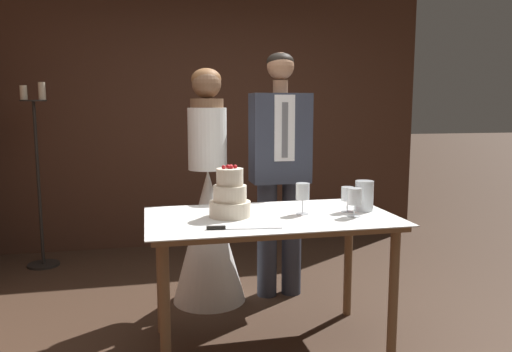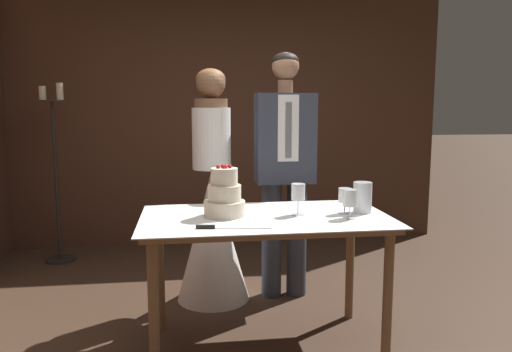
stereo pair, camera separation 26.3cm
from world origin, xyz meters
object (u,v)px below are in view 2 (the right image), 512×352
at_px(tiered_cake, 225,197).
at_px(candle_stand, 56,180).
at_px(cake_table, 265,231).
at_px(wine_glass_near, 345,197).
at_px(cake_knife, 219,227).
at_px(bride, 212,217).
at_px(wine_glass_middle, 298,194).
at_px(groom, 285,163).
at_px(hurricane_candle, 362,198).
at_px(wine_glass_far, 350,199).

distance_m(tiered_cake, candle_stand, 2.36).
distance_m(cake_table, wine_glass_near, 0.52).
height_order(cake_knife, bride, bride).
height_order(cake_table, tiered_cake, tiered_cake).
distance_m(cake_table, cake_knife, 0.41).
height_order(wine_glass_middle, bride, bride).
xyz_separation_m(wine_glass_middle, groom, (0.07, 0.79, 0.09)).
bearing_deg(hurricane_candle, candle_stand, 139.63).
relative_size(cake_table, candle_stand, 0.88).
relative_size(cake_knife, wine_glass_far, 2.38).
xyz_separation_m(cake_knife, candle_stand, (-1.36, 2.19, -0.05)).
bearing_deg(bride, wine_glass_far, -51.07).
bearing_deg(tiered_cake, hurricane_candle, -1.40).
bearing_deg(wine_glass_far, cake_table, 165.17).
height_order(cake_knife, groom, groom).
height_order(tiered_cake, cake_knife, tiered_cake).
distance_m(cake_knife, wine_glass_middle, 0.57).
distance_m(tiered_cake, hurricane_candle, 0.83).
bearing_deg(wine_glass_middle, tiered_cake, 175.87).
bearing_deg(cake_table, cake_knife, -137.37).
bearing_deg(cake_table, tiered_cake, 171.86).
bearing_deg(cake_table, candle_stand, 130.62).
relative_size(wine_glass_middle, groom, 0.10).
height_order(tiered_cake, groom, groom).
relative_size(cake_table, cake_knife, 3.64).
relative_size(groom, candle_stand, 1.11).
height_order(wine_glass_middle, hurricane_candle, wine_glass_middle).
xyz_separation_m(cake_knife, wine_glass_middle, (0.49, 0.27, 0.12)).
bearing_deg(candle_stand, wine_glass_middle, -46.14).
bearing_deg(bride, hurricane_candle, -42.00).
relative_size(hurricane_candle, bride, 0.11).
xyz_separation_m(cake_table, hurricane_candle, (0.60, 0.01, 0.18)).
height_order(cake_table, hurricane_candle, hurricane_candle).
bearing_deg(cake_knife, tiered_cake, 87.34).
distance_m(cake_table, tiered_cake, 0.32).
bearing_deg(cake_knife, groom, 69.60).
distance_m(cake_table, groom, 0.89).
distance_m(wine_glass_middle, wine_glass_far, 0.30).
xyz_separation_m(cake_knife, wine_glass_far, (0.76, 0.14, 0.11)).
relative_size(cake_table, groom, 0.79).
bearing_deg(candle_stand, groom, -30.44).
height_order(wine_glass_far, hurricane_candle, hurricane_candle).
xyz_separation_m(wine_glass_far, bride, (-0.74, 0.92, -0.29)).
relative_size(wine_glass_near, groom, 0.08).
bearing_deg(cake_knife, cake_table, 50.10).
relative_size(wine_glass_far, hurricane_candle, 0.90).
bearing_deg(cake_knife, bride, 96.46).
bearing_deg(cake_table, wine_glass_far, -14.83).
height_order(wine_glass_near, wine_glass_middle, wine_glass_middle).
bearing_deg(wine_glass_middle, cake_table, -179.25).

